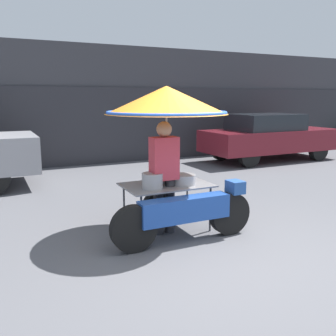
% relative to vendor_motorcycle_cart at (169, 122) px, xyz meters
% --- Properties ---
extents(ground_plane, '(36.00, 36.00, 0.00)m').
position_rel_vendor_motorcycle_cart_xyz_m(ground_plane, '(0.26, -1.04, -1.60)').
color(ground_plane, '#56565B').
extents(shopfront_building, '(28.00, 2.06, 3.42)m').
position_rel_vendor_motorcycle_cart_xyz_m(shopfront_building, '(0.26, 6.99, 0.10)').
color(shopfront_building, '#38383D').
rests_on(shopfront_building, ground).
extents(vendor_motorcycle_cart, '(2.06, 1.73, 2.09)m').
position_rel_vendor_motorcycle_cart_xyz_m(vendor_motorcycle_cart, '(0.00, 0.00, 0.00)').
color(vendor_motorcycle_cart, black).
rests_on(vendor_motorcycle_cart, ground).
extents(vendor_person, '(0.38, 0.22, 1.61)m').
position_rel_vendor_motorcycle_cart_xyz_m(vendor_person, '(-0.10, -0.05, -0.70)').
color(vendor_person, '#2D2D33').
rests_on(vendor_person, ground).
extents(parked_car, '(4.28, 1.67, 1.44)m').
position_rel_vendor_motorcycle_cart_xyz_m(parked_car, '(5.53, 4.29, -0.85)').
color(parked_car, black).
rests_on(parked_car, ground).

